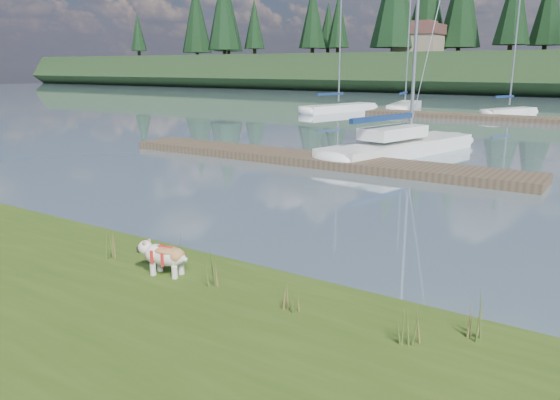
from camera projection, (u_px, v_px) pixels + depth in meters
The scene contains 18 objects.
ground at pixel (529, 122), 35.05m from camera, with size 200.00×200.00×0.00m, color slate.
bulldog at pixel (165, 255), 8.36m from camera, with size 0.86×0.45×0.50m.
sailboat_main at pixel (409, 143), 22.31m from camera, with size 3.90×9.50×13.37m.
dock_near at pixel (310, 159), 20.14m from camera, with size 16.00×2.00×0.30m, color #4C3D2C.
sailboat_bg_0 at pixel (344, 107), 43.01m from camera, with size 3.62×8.17×11.64m.
sailboat_bg_1 at pixel (406, 105), 45.10m from camera, with size 3.21×8.38×12.24m.
sailboat_bg_2 at pixel (513, 111), 38.95m from camera, with size 3.33×5.50×8.63m.
weed_0 at pixel (173, 254), 8.60m from camera, with size 0.17×0.14×0.61m.
weed_1 at pixel (210, 271), 7.91m from camera, with size 0.17×0.14×0.58m.
weed_2 at pixel (409, 321), 6.25m from camera, with size 0.17×0.14×0.69m.
weed_3 at pixel (110, 243), 9.02m from camera, with size 0.17×0.14×0.66m.
weed_4 at pixel (291, 299), 7.14m from camera, with size 0.17×0.14×0.41m.
weed_5 at pixel (476, 319), 6.37m from camera, with size 0.17×0.14×0.61m.
mud_lip at pixel (200, 269), 9.43m from camera, with size 60.00×0.50×0.14m, color #33281C.
conifer_0 at pixel (224, 10), 91.44m from camera, with size 5.72×5.72×14.15m.
conifer_1 at pixel (313, 16), 86.98m from camera, with size 4.40×4.40×11.30m.
conifer_3 at pixel (514, 1), 71.63m from camera, with size 4.84×4.84×12.25m.
house_0 at pixel (418, 38), 77.49m from camera, with size 6.30×5.30×4.65m.
Camera 1 is at (6.04, -8.24, 3.48)m, focal length 35.00 mm.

